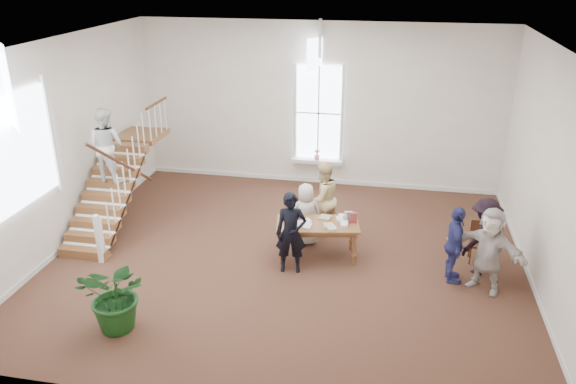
% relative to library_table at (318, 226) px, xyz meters
% --- Properties ---
extents(ground, '(10.00, 10.00, 0.00)m').
position_rel_library_table_xyz_m(ground, '(-0.62, -0.15, -0.73)').
color(ground, '#44281A').
rests_on(ground, ground).
extents(room_shell, '(10.49, 10.00, 10.00)m').
position_rel_library_table_xyz_m(room_shell, '(-0.62, 4.24, -0.33)').
color(room_shell, silver).
rests_on(room_shell, ground).
extents(staircase, '(1.10, 4.10, 2.92)m').
position_rel_library_table_xyz_m(staircase, '(-4.96, 0.60, 0.89)').
color(staircase, brown).
rests_on(staircase, ground).
extents(library_table, '(1.86, 1.16, 0.88)m').
position_rel_library_table_xyz_m(library_table, '(0.00, 0.00, 0.00)').
color(library_table, brown).
rests_on(library_table, ground).
extents(police_officer, '(0.69, 0.51, 1.72)m').
position_rel_library_table_xyz_m(police_officer, '(-0.45, -0.65, 0.13)').
color(police_officer, black).
rests_on(police_officer, ground).
extents(elderly_woman, '(0.82, 0.70, 1.43)m').
position_rel_library_table_xyz_m(elderly_woman, '(-0.35, 0.60, -0.02)').
color(elderly_woman, beige).
rests_on(elderly_woman, ground).
extents(person_yellow, '(1.11, 1.09, 1.80)m').
position_rel_library_table_xyz_m(person_yellow, '(-0.05, 1.10, 0.17)').
color(person_yellow, beige).
rests_on(person_yellow, ground).
extents(woman_cluster_a, '(0.46, 0.97, 1.61)m').
position_rel_library_table_xyz_m(woman_cluster_a, '(2.78, -0.44, 0.07)').
color(woman_cluster_a, navy).
rests_on(woman_cluster_a, ground).
extents(woman_cluster_b, '(1.19, 1.17, 1.64)m').
position_rel_library_table_xyz_m(woman_cluster_b, '(3.38, 0.01, 0.09)').
color(woman_cluster_b, black).
rests_on(woman_cluster_b, ground).
extents(woman_cluster_c, '(1.63, 1.29, 1.73)m').
position_rel_library_table_xyz_m(woman_cluster_c, '(3.38, -0.64, 0.13)').
color(woman_cluster_c, beige).
rests_on(woman_cluster_c, ground).
extents(floor_plant, '(1.38, 1.25, 1.35)m').
position_rel_library_table_xyz_m(floor_plant, '(-3.00, -3.17, -0.06)').
color(floor_plant, '#133B13').
rests_on(floor_plant, ground).
extents(side_chair, '(0.40, 0.40, 0.89)m').
position_rel_library_table_xyz_m(side_chair, '(3.38, 0.53, -0.24)').
color(side_chair, '#3C1C10').
rests_on(side_chair, ground).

